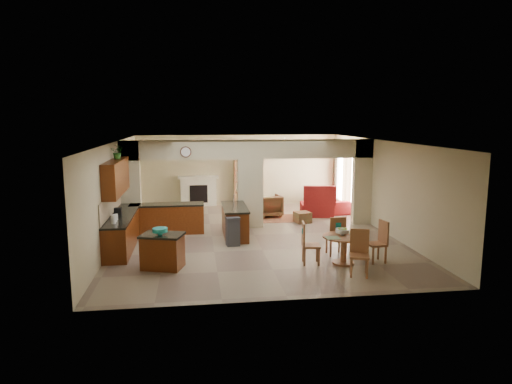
{
  "coord_description": "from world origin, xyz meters",
  "views": [
    {
      "loc": [
        -1.76,
        -13.2,
        3.49
      ],
      "look_at": [
        0.09,
        0.3,
        1.26
      ],
      "focal_mm": 32.0,
      "sensor_mm": 36.0,
      "label": 1
    }
  ],
  "objects": [
    {
      "name": "trash_can",
      "position": [
        -0.74,
        -1.06,
        0.37
      ],
      "size": [
        0.39,
        0.34,
        0.74
      ],
      "primitive_type": "cube",
      "rotation": [
        0.0,
        0.0,
        0.14
      ],
      "color": "#2F2F31",
      "rests_on": "floor"
    },
    {
      "name": "chair_west",
      "position": [
        0.9,
        -2.89,
        0.55
      ],
      "size": [
        0.47,
        0.47,
        1.02
      ],
      "rotation": [
        0.0,
        0.0,
        1.44
      ],
      "color": "brown",
      "rests_on": "floor"
    },
    {
      "name": "drape_b_right",
      "position": [
        3.93,
        4.6,
        1.2
      ],
      "size": [
        0.1,
        0.28,
        2.3
      ],
      "primitive_type": "cube",
      "color": "#401A19",
      "rests_on": "wall_right"
    },
    {
      "name": "ceiling_fan",
      "position": [
        1.5,
        3.0,
        2.56
      ],
      "size": [
        1.0,
        1.0,
        0.1
      ],
      "primitive_type": "cylinder",
      "color": "white",
      "rests_on": "ceiling"
    },
    {
      "name": "chaise",
      "position": [
        2.59,
        2.44,
        0.23
      ],
      "size": [
        1.25,
        1.07,
        0.45
      ],
      "primitive_type": "cube",
      "rotation": [
        0.0,
        0.0,
        -0.14
      ],
      "color": "maroon",
      "rests_on": "floor"
    },
    {
      "name": "partition_header",
      "position": [
        0.0,
        1.0,
        2.5
      ],
      "size": [
        8.0,
        0.25,
        0.6
      ],
      "primitive_type": "cube",
      "color": "#BBB088",
      "rests_on": "partition_center_pier"
    },
    {
      "name": "ottoman",
      "position": [
        1.82,
        1.41,
        0.18
      ],
      "size": [
        0.58,
        0.58,
        0.36
      ],
      "primitive_type": "cube",
      "rotation": [
        0.0,
        0.0,
        0.21
      ],
      "color": "maroon",
      "rests_on": "floor"
    },
    {
      "name": "partition_left_pier",
      "position": [
        -3.7,
        1.0,
        1.4
      ],
      "size": [
        0.6,
        0.25,
        2.8
      ],
      "primitive_type": "cube",
      "color": "#BBB088",
      "rests_on": "floor"
    },
    {
      "name": "ceiling",
      "position": [
        0.0,
        0.0,
        2.8
      ],
      "size": [
        10.0,
        10.0,
        0.0
      ],
      "primitive_type": "plane",
      "rotation": [
        3.14,
        0.0,
        0.0
      ],
      "color": "white",
      "rests_on": "wall_back"
    },
    {
      "name": "wall_front",
      "position": [
        0.0,
        -5.0,
        1.4
      ],
      "size": [
        8.0,
        0.0,
        8.0
      ],
      "primitive_type": "plane",
      "rotation": [
        -1.57,
        0.0,
        0.0
      ],
      "color": "#BBB088",
      "rests_on": "floor"
    },
    {
      "name": "wall_right",
      "position": [
        4.0,
        0.0,
        1.4
      ],
      "size": [
        0.0,
        10.0,
        10.0
      ],
      "primitive_type": "plane",
      "rotation": [
        1.57,
        0.0,
        -1.57
      ],
      "color": "#BBB088",
      "rests_on": "floor"
    },
    {
      "name": "wall_back",
      "position": [
        0.0,
        5.0,
        1.4
      ],
      "size": [
        8.0,
        0.0,
        8.0
      ],
      "primitive_type": "plane",
      "rotation": [
        1.57,
        0.0,
        0.0
      ],
      "color": "#BBB088",
      "rests_on": "floor"
    },
    {
      "name": "wall_clock",
      "position": [
        -2.0,
        0.85,
        2.45
      ],
      "size": [
        0.34,
        0.03,
        0.34
      ],
      "primitive_type": "cylinder",
      "rotation": [
        1.57,
        0.0,
        0.0
      ],
      "color": "#492418",
      "rests_on": "partition_header"
    },
    {
      "name": "wall_left",
      "position": [
        -4.0,
        0.0,
        1.4
      ],
      "size": [
        0.0,
        10.0,
        10.0
      ],
      "primitive_type": "plane",
      "rotation": [
        1.57,
        0.0,
        1.57
      ],
      "color": "#BBB088",
      "rests_on": "floor"
    },
    {
      "name": "fireplace",
      "position": [
        -1.6,
        4.83,
        0.61
      ],
      "size": [
        1.6,
        0.35,
        1.2
      ],
      "color": "white",
      "rests_on": "floor"
    },
    {
      "name": "drape_a_right",
      "position": [
        3.93,
        2.9,
        1.2
      ],
      "size": [
        0.1,
        0.28,
        2.3
      ],
      "primitive_type": "cube",
      "color": "#401A19",
      "rests_on": "wall_right"
    },
    {
      "name": "fruit_bowl",
      "position": [
        1.74,
        -2.94,
        0.78
      ],
      "size": [
        0.33,
        0.33,
        0.18
      ],
      "primitive_type": "cylinder",
      "color": "#7EB025",
      "rests_on": "dining_table"
    },
    {
      "name": "rug",
      "position": [
        1.2,
        2.1,
        0.01
      ],
      "size": [
        1.6,
        1.3,
        0.01
      ],
      "primitive_type": "cube",
      "color": "#9C5B38",
      "rests_on": "floor"
    },
    {
      "name": "kitchen_island",
      "position": [
        -2.53,
        -2.73,
        0.41
      ],
      "size": [
        1.1,
        0.92,
        0.82
      ],
      "rotation": [
        0.0,
        0.0,
        -0.29
      ],
      "color": "#3D1607",
      "rests_on": "floor"
    },
    {
      "name": "plant",
      "position": [
        -3.82,
        -0.34,
        2.56
      ],
      "size": [
        0.4,
        0.37,
        0.38
      ],
      "primitive_type": "imported",
      "rotation": [
        0.0,
        0.0,
        -0.26
      ],
      "color": "#1A4913",
      "rests_on": "upper_cabinets"
    },
    {
      "name": "glazed_door",
      "position": [
        3.97,
        3.15,
        1.05
      ],
      "size": [
        0.02,
        0.7,
        2.1
      ],
      "primitive_type": "cube",
      "color": "white",
      "rests_on": "wall_right"
    },
    {
      "name": "kitchen_counter",
      "position": [
        -3.26,
        -0.25,
        0.46
      ],
      "size": [
        2.52,
        3.29,
        1.48
      ],
      "color": "#3D1607",
      "rests_on": "floor"
    },
    {
      "name": "chair_south",
      "position": [
        1.86,
        -3.78,
        0.55
      ],
      "size": [
        0.53,
        0.53,
        1.02
      ],
      "rotation": [
        0.0,
        0.0,
        -0.32
      ],
      "color": "brown",
      "rests_on": "floor"
    },
    {
      "name": "dining_table",
      "position": [
        1.76,
        -3.02,
        0.47
      ],
      "size": [
        1.02,
        1.02,
        0.7
      ],
      "color": "brown",
      "rests_on": "floor"
    },
    {
      "name": "partition_center_pier",
      "position": [
        0.0,
        1.0,
        1.1
      ],
      "size": [
        0.8,
        0.25,
        2.2
      ],
      "primitive_type": "cube",
      "color": "#BBB088",
      "rests_on": "floor"
    },
    {
      "name": "chair_north",
      "position": [
        1.79,
        -2.34,
        0.55
      ],
      "size": [
        0.43,
        0.44,
        1.02
      ],
      "rotation": [
        0.0,
        0.0,
        3.16
      ],
      "color": "brown",
      "rests_on": "floor"
    },
    {
      "name": "armchair",
      "position": [
        0.86,
        2.53,
        0.39
      ],
      "size": [
        0.95,
        0.97,
        0.77
      ],
      "primitive_type": "imported",
      "rotation": [
        0.0,
        0.0,
        3.3
      ],
      "color": "maroon",
      "rests_on": "floor"
    },
    {
      "name": "drape_a_left",
      "position": [
        3.93,
        1.7,
        1.2
      ],
      "size": [
        0.1,
        0.28,
        2.3
      ],
      "primitive_type": "cube",
      "color": "#401A19",
      "rests_on": "wall_right"
    },
    {
      "name": "partition_right_pier",
      "position": [
        3.7,
        1.0,
        1.4
      ],
      "size": [
        0.6,
        0.25,
        2.8
      ],
      "primitive_type": "cube",
      "color": "#BBB088",
      "rests_on": "floor"
    },
    {
      "name": "upper_cabinets",
      "position": [
        -3.82,
        -0.8,
        1.92
      ],
      "size": [
        0.35,
        2.4,
        0.9
      ],
      "primitive_type": "cube",
      "color": "#3D1607",
      "rests_on": "wall_left"
    },
    {
      "name": "floor",
      "position": [
        0.0,
        0.0,
        0.0
      ],
      "size": [
        10.0,
        10.0,
        0.0
      ],
      "primitive_type": "plane",
      "color": "#796A53",
      "rests_on": "ground"
    },
    {
      "name": "window_b",
      "position": [
        3.97,
        4.0,
        1.2
      ],
      "size": [
        0.02,
        0.9,
        1.9
      ],
      "primitive_type": "cube",
      "color": "white",
      "rests_on": "wall_right"
    },
    {
      "name": "drape_b_left",
      "position": [
        3.93,
        3.4,
        1.2
      ],
      "size": [
        0.1,
        0.28,
        2.3
      ],
      "primitive_type": "cube",
      "color": "#401A19",
      "rests_on": "wall_right"
    },
    {
      "name": "shelving_unit",
      "position": [
        0.35,
        4.82,
        0.9
      ],
      "size": [
        1.0,
        0.32,
        1.8
      ],
      "primitive_type": "cube",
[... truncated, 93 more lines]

